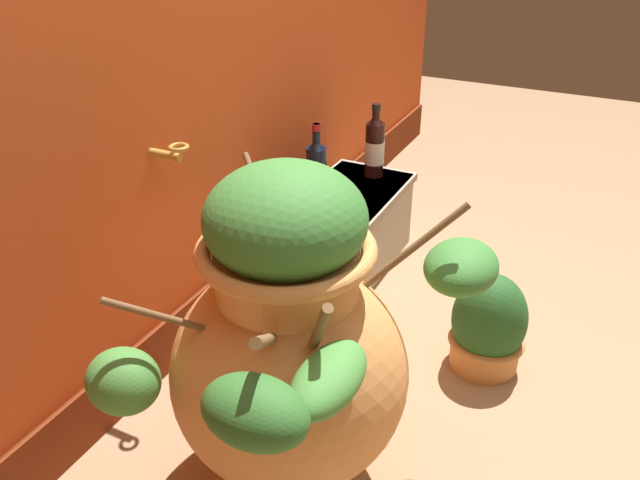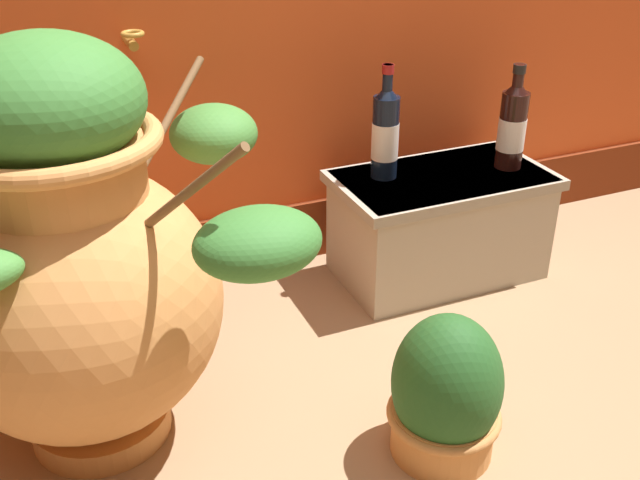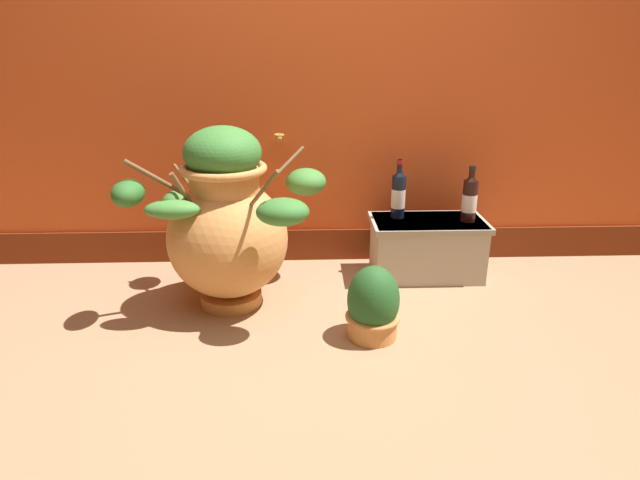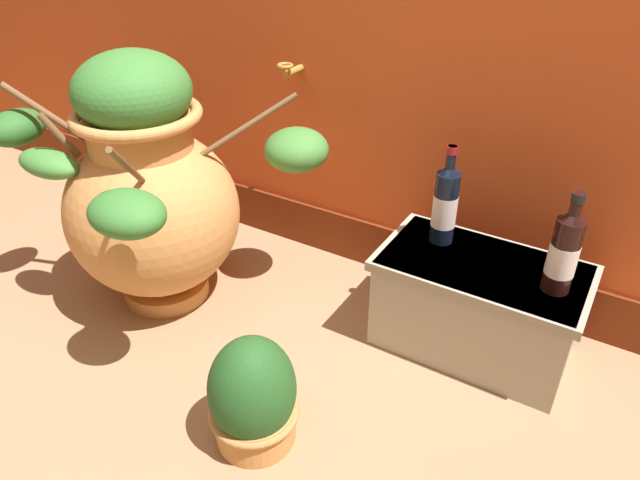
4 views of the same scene
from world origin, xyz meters
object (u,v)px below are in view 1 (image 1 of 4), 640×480
object	(u,v)px
wine_bottle_left	(316,173)
potted_shrub	(488,327)
terracotta_urn	(289,344)
wine_bottle_middle	(375,145)

from	to	relation	value
wine_bottle_left	potted_shrub	xyz separation A→B (m)	(-0.22, -0.71, -0.31)
terracotta_urn	potted_shrub	size ratio (longest dim) A/B	2.84
terracotta_urn	wine_bottle_middle	distance (m)	1.27
wine_bottle_left	wine_bottle_middle	xyz separation A→B (m)	(0.36, -0.08, -0.00)
terracotta_urn	potted_shrub	world-z (taller)	terracotta_urn
wine_bottle_left	potted_shrub	distance (m)	0.80
wine_bottle_left	potted_shrub	world-z (taller)	wine_bottle_left
wine_bottle_middle	potted_shrub	distance (m)	0.91
terracotta_urn	wine_bottle_left	world-z (taller)	terracotta_urn
potted_shrub	terracotta_urn	bearing A→B (deg)	151.93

